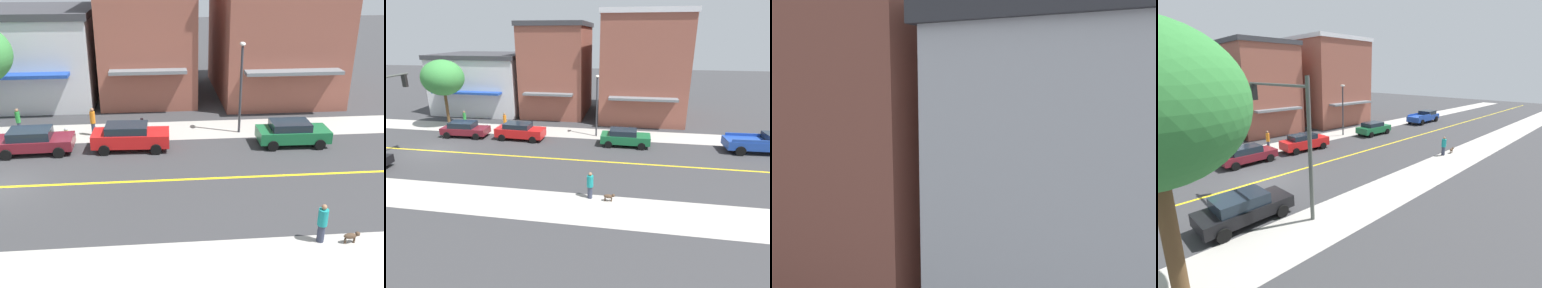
% 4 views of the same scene
% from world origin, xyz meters
% --- Properties ---
extents(ground_plane, '(140.00, 140.00, 0.00)m').
position_xyz_m(ground_plane, '(0.00, 0.00, 0.00)').
color(ground_plane, '#38383A').
extents(sidewalk_left, '(3.35, 126.00, 0.01)m').
position_xyz_m(sidewalk_left, '(-7.02, 0.00, 0.00)').
color(sidewalk_left, '#ADA8A0').
rests_on(sidewalk_left, ground).
extents(road_centerline_stripe, '(0.20, 126.00, 0.00)m').
position_xyz_m(road_centerline_stripe, '(0.00, 0.00, 0.00)').
color(road_centerline_stripe, yellow).
rests_on(road_centerline_stripe, ground).
extents(corner_shop_building, '(10.63, 10.97, 7.08)m').
position_xyz_m(corner_shop_building, '(-15.53, -2.22, 3.55)').
color(corner_shop_building, silver).
rests_on(corner_shop_building, ground).
extents(brick_apartment_block, '(10.38, 7.48, 10.67)m').
position_xyz_m(brick_apartment_block, '(-15.54, 7.30, 5.35)').
color(brick_apartment_block, '#935142').
rests_on(brick_apartment_block, ground).
extents(tan_rowhouse, '(12.71, 9.31, 11.75)m').
position_xyz_m(tan_rowhouse, '(-15.54, 17.43, 5.88)').
color(tan_rowhouse, '#935142').
rests_on(tan_rowhouse, ground).
extents(street_tree_left_near, '(4.24, 4.24, 6.93)m').
position_xyz_m(street_tree_left_near, '(-7.23, -2.88, 5.12)').
color(street_tree_left_near, brown).
rests_on(street_tree_left_near, ground).
extents(fire_hydrant, '(0.44, 0.24, 0.75)m').
position_xyz_m(fire_hydrant, '(-6.08, 2.11, 0.37)').
color(fire_hydrant, yellow).
rests_on(fire_hydrant, ground).
extents(parking_meter, '(0.12, 0.18, 1.36)m').
position_xyz_m(parking_meter, '(-5.83, 6.85, 0.90)').
color(parking_meter, '#4C4C51').
rests_on(parking_meter, ground).
extents(street_lamp, '(0.70, 0.36, 5.83)m').
position_xyz_m(street_lamp, '(-6.34, 13.10, 3.65)').
color(street_lamp, '#38383D').
rests_on(street_lamp, ground).
extents(red_sedan_left_curb, '(2.10, 4.56, 1.55)m').
position_xyz_m(red_sedan_left_curb, '(-4.18, 6.18, 0.82)').
color(red_sedan_left_curb, red).
rests_on(red_sedan_left_curb, ground).
extents(maroon_sedan_left_curb, '(2.09, 4.40, 1.44)m').
position_xyz_m(maroon_sedan_left_curb, '(-4.15, 0.66, 0.76)').
color(maroon_sedan_left_curb, maroon).
rests_on(maroon_sedan_left_curb, ground).
extents(green_sedan_left_curb, '(2.10, 4.30, 1.48)m').
position_xyz_m(green_sedan_left_curb, '(-4.03, 15.89, 0.78)').
color(green_sedan_left_curb, '#196638').
rests_on(green_sedan_left_curb, ground).
extents(blue_pickup_truck, '(2.43, 6.19, 1.66)m').
position_xyz_m(blue_pickup_truck, '(-4.18, 27.42, 0.86)').
color(blue_pickup_truck, '#1E429E').
rests_on(blue_pickup_truck, ground).
extents(pedestrian_orange_shirt, '(0.33, 0.33, 1.84)m').
position_xyz_m(pedestrian_orange_shirt, '(-6.60, 3.74, 0.99)').
color(pedestrian_orange_shirt, '#33384C').
rests_on(pedestrian_orange_shirt, ground).
extents(pedestrian_teal_shirt, '(0.39, 0.39, 1.68)m').
position_xyz_m(pedestrian_teal_shirt, '(5.75, 14.07, 0.88)').
color(pedestrian_teal_shirt, '#33384C').
rests_on(pedestrian_teal_shirt, ground).
extents(pedestrian_green_shirt, '(0.30, 0.30, 1.71)m').
position_xyz_m(pedestrian_green_shirt, '(-7.30, -1.06, 0.92)').
color(pedestrian_green_shirt, '#33384C').
rests_on(pedestrian_green_shirt, ground).
extents(small_dog, '(0.26, 0.66, 0.50)m').
position_xyz_m(small_dog, '(5.97, 15.24, 0.33)').
color(small_dog, '#4C3828').
rests_on(small_dog, ground).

